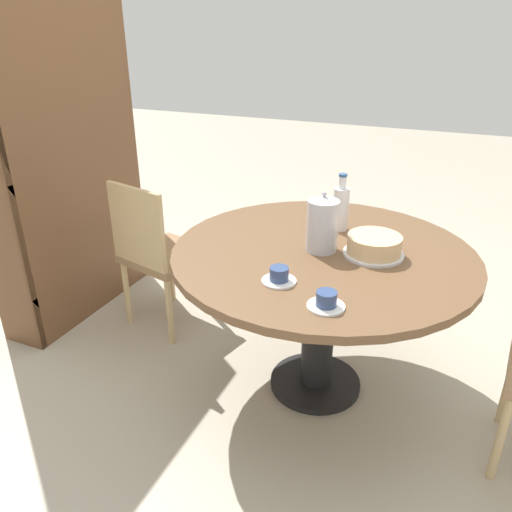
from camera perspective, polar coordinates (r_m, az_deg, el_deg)
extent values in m
plane|color=#B2A893|center=(2.61, 6.74, -14.36)|extent=(14.00, 14.00, 0.00)
cylinder|color=black|center=(2.60, 6.76, -14.10)|extent=(0.45, 0.45, 0.03)
cylinder|color=black|center=(2.39, 7.18, -7.52)|extent=(0.15, 0.15, 0.68)
cylinder|color=brown|center=(2.22, 7.67, 0.24)|extent=(1.34, 1.34, 0.04)
cylinder|color=tan|center=(3.02, -4.93, -3.53)|extent=(0.03, 0.03, 0.41)
cylinder|color=tan|center=(3.25, -9.68, -1.66)|extent=(0.03, 0.03, 0.41)
cylinder|color=tan|center=(2.80, -9.85, -6.31)|extent=(0.03, 0.03, 0.41)
cylinder|color=tan|center=(3.05, -14.55, -4.06)|extent=(0.03, 0.03, 0.41)
cube|color=#93704C|center=(2.92, -10.08, 0.08)|extent=(0.51, 0.51, 0.04)
cube|color=tan|center=(2.71, -13.46, 3.25)|extent=(0.12, 0.39, 0.43)
cylinder|color=tan|center=(2.24, 26.12, -18.21)|extent=(0.03, 0.03, 0.41)
cylinder|color=tan|center=(2.52, 26.87, -12.96)|extent=(0.03, 0.03, 0.41)
cube|color=brown|center=(3.46, -15.64, 12.44)|extent=(0.04, 0.28, 1.88)
cube|color=brown|center=(3.01, -19.46, 10.14)|extent=(1.03, 0.02, 1.88)
cube|color=brown|center=(3.43, -18.91, -4.73)|extent=(0.96, 0.27, 0.04)
cube|color=brown|center=(3.19, -20.42, 4.83)|extent=(0.96, 0.27, 0.04)
cube|color=brown|center=(3.05, -22.24, 15.95)|extent=(0.96, 0.27, 0.04)
cube|color=teal|center=(3.51, -16.26, 0.82)|extent=(0.38, 0.21, 0.46)
cube|color=beige|center=(3.12, -22.87, -2.48)|extent=(0.38, 0.21, 0.54)
cube|color=orange|center=(3.30, -17.72, 10.94)|extent=(0.40, 0.21, 0.52)
cube|color=teal|center=(2.92, -24.60, 7.63)|extent=(0.40, 0.21, 0.47)
cube|color=teal|center=(3.21, -19.46, 21.73)|extent=(0.43, 0.21, 0.52)
cube|color=#B72D28|center=(2.84, -26.67, 19.41)|extent=(0.43, 0.21, 0.43)
cylinder|color=silver|center=(2.17, 7.60, 3.46)|extent=(0.14, 0.14, 0.23)
cone|color=silver|center=(2.13, 7.79, 6.56)|extent=(0.12, 0.12, 0.02)
sphere|color=silver|center=(2.12, 7.82, 7.08)|extent=(0.02, 0.02, 0.02)
cylinder|color=silver|center=(2.42, 9.58, 5.31)|extent=(0.08, 0.08, 0.21)
cylinder|color=silver|center=(2.37, 9.81, 8.29)|extent=(0.03, 0.03, 0.06)
cylinder|color=#2D5184|center=(2.37, 9.87, 9.10)|extent=(0.04, 0.04, 0.01)
cylinder|color=silver|center=(2.20, 13.24, 0.24)|extent=(0.26, 0.26, 0.01)
cylinder|color=#DBB784|center=(2.18, 13.35, 1.32)|extent=(0.23, 0.23, 0.08)
cylinder|color=white|center=(1.78, 7.99, -5.70)|extent=(0.14, 0.14, 0.01)
cylinder|color=#334775|center=(1.76, 8.05, -4.84)|extent=(0.07, 0.07, 0.05)
cylinder|color=white|center=(1.93, 2.64, -2.85)|extent=(0.14, 0.14, 0.01)
cylinder|color=#334775|center=(1.91, 2.66, -2.04)|extent=(0.07, 0.07, 0.05)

